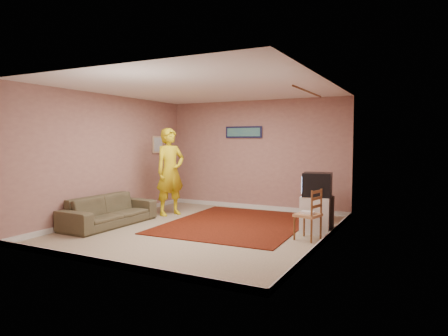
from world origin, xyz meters
The scene contains 26 objects.
ground centered at (0.00, 0.00, 0.00)m, with size 5.00×5.00×0.00m, color tan.
wall_back centered at (0.00, 2.50, 1.30)m, with size 4.50×0.02×2.60m, color #A77B6D.
wall_front centered at (0.00, -2.50, 1.30)m, with size 4.50×0.02×2.60m, color #A77B6D.
wall_left centered at (-2.25, 0.00, 1.30)m, with size 0.02×5.00×2.60m, color #A77B6D.
wall_right centered at (2.25, 0.00, 1.30)m, with size 0.02×5.00×2.60m, color #A77B6D.
ceiling centered at (0.00, 0.00, 2.60)m, with size 4.50×5.00×0.02m, color white.
baseboard_back centered at (0.00, 2.49, 0.05)m, with size 4.50×0.02×0.10m, color silver.
baseboard_front centered at (0.00, -2.49, 0.05)m, with size 4.50×0.02×0.10m, color silver.
baseboard_left centered at (-2.24, 0.00, 0.05)m, with size 0.02×5.00×0.10m, color silver.
baseboard_right centered at (2.24, 0.00, 0.05)m, with size 0.02×5.00×0.10m, color silver.
window centered at (2.24, -0.90, 1.45)m, with size 0.01×1.10×1.50m, color black.
curtain_sheer centered at (2.23, -1.05, 1.25)m, with size 0.01×0.75×2.10m, color white.
curtain_floral centered at (2.21, -0.35, 1.25)m, with size 0.01×0.35×2.10m, color beige.
curtain_rod centered at (2.20, -0.90, 2.32)m, with size 0.02×0.02×1.40m, color brown.
picture_back centered at (-0.30, 2.47, 1.85)m, with size 0.95×0.04×0.28m.
picture_left centered at (-2.22, 1.60, 1.55)m, with size 0.04×0.38×0.42m.
area_rug centered at (0.34, 0.73, 0.01)m, with size 2.54×3.17×0.02m, color black.
tv_cabinet centered at (1.95, 0.70, 0.33)m, with size 0.51×0.47×0.66m, color silver.
crt_tv centered at (1.95, 0.70, 0.87)m, with size 0.55×0.50×0.42m.
chair_a centered at (1.66, 1.60, 0.58)m, with size 0.52×0.51×0.51m.
dvd_player centered at (1.66, 1.60, 0.51)m, with size 0.34×0.24×0.06m, color #A1A0A5.
blue_throw centered at (1.66, 1.79, 0.76)m, with size 0.41×0.05×0.43m, color #8DA4E7.
chair_b centered at (1.94, 0.13, 0.52)m, with size 0.44×0.46×0.46m.
game_console centered at (1.94, 0.13, 0.46)m, with size 0.21×0.15×0.04m, color white.
sofa centered at (-1.80, -0.53, 0.29)m, with size 1.97×0.77×0.57m, color #4A422D.
person centered at (-1.37, 0.91, 0.96)m, with size 0.70×0.46×1.92m, color gold.
Camera 1 is at (3.70, -6.34, 1.66)m, focal length 32.00 mm.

